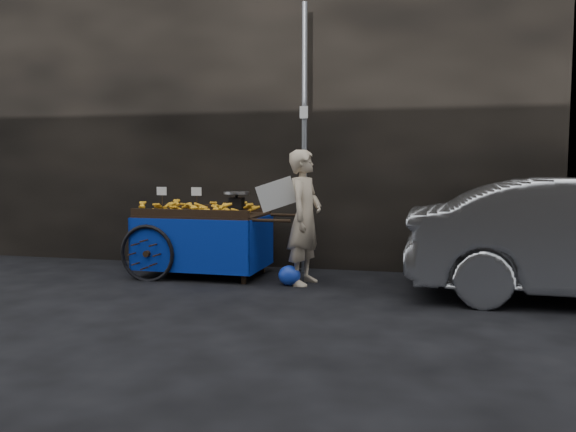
# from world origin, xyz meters

# --- Properties ---
(ground) EXTENTS (80.00, 80.00, 0.00)m
(ground) POSITION_xyz_m (0.00, 0.00, 0.00)
(ground) COLOR black
(ground) RESTS_ON ground
(building_wall) EXTENTS (13.50, 2.00, 5.00)m
(building_wall) POSITION_xyz_m (0.39, 2.60, 2.50)
(building_wall) COLOR black
(building_wall) RESTS_ON ground
(street_pole) EXTENTS (0.12, 0.10, 4.00)m
(street_pole) POSITION_xyz_m (0.30, 1.30, 2.01)
(street_pole) COLOR slate
(street_pole) RESTS_ON ground
(banana_cart) EXTENTS (2.47, 1.26, 1.33)m
(banana_cart) POSITION_xyz_m (-1.14, 0.71, 0.82)
(banana_cart) COLOR black
(banana_cart) RESTS_ON ground
(vendor) EXTENTS (0.92, 0.74, 1.83)m
(vendor) POSITION_xyz_m (0.49, 0.44, 0.91)
(vendor) COLOR #BBA88B
(vendor) RESTS_ON ground
(plastic_bag) EXTENTS (0.30, 0.24, 0.27)m
(plastic_bag) POSITION_xyz_m (0.31, 0.29, 0.14)
(plastic_bag) COLOR #1735B1
(plastic_bag) RESTS_ON ground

